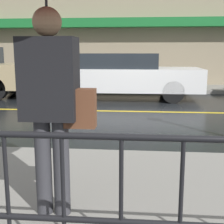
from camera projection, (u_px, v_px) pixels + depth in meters
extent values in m
plane|color=black|center=(130.00, 111.00, 7.68)|extent=(80.00, 80.00, 0.00)
cube|color=gray|center=(111.00, 202.00, 2.88)|extent=(28.00, 2.73, 0.13)
cube|color=gray|center=(134.00, 88.00, 12.11)|extent=(28.00, 2.06, 0.13)
cube|color=gold|center=(130.00, 111.00, 7.68)|extent=(25.20, 0.12, 0.01)
cube|color=gray|center=(136.00, 19.00, 12.76)|extent=(28.00, 0.30, 5.55)
cube|color=#196B2D|center=(136.00, 23.00, 12.37)|extent=(16.80, 0.55, 0.35)
cylinder|color=black|center=(91.00, 136.00, 1.62)|extent=(12.00, 0.04, 0.04)
cylinder|color=black|center=(92.00, 220.00, 1.71)|extent=(12.00, 0.04, 0.04)
cylinder|color=black|center=(8.00, 209.00, 1.74)|extent=(0.02, 0.02, 0.87)
cylinder|color=black|center=(64.00, 212.00, 1.71)|extent=(0.02, 0.02, 0.87)
cylinder|color=black|center=(121.00, 214.00, 1.69)|extent=(0.02, 0.02, 0.87)
cylinder|color=black|center=(180.00, 217.00, 1.66)|extent=(0.02, 0.02, 0.87)
cylinder|color=#333338|center=(44.00, 167.00, 2.50)|extent=(0.13, 0.13, 0.79)
cylinder|color=#333338|center=(62.00, 167.00, 2.49)|extent=(0.13, 0.13, 0.79)
cube|color=black|center=(49.00, 79.00, 2.36)|extent=(0.43, 0.26, 0.62)
sphere|color=tan|center=(47.00, 22.00, 2.29)|extent=(0.22, 0.22, 0.22)
cylinder|color=#262628|center=(47.00, 31.00, 2.30)|extent=(0.02, 0.02, 0.71)
cube|color=brown|center=(80.00, 108.00, 2.38)|extent=(0.24, 0.12, 0.30)
cylinder|color=black|center=(16.00, 84.00, 10.97)|extent=(0.69, 0.22, 0.69)
cube|color=silver|center=(123.00, 79.00, 9.82)|extent=(4.80, 1.94, 0.68)
cube|color=#1E2328|center=(117.00, 61.00, 9.74)|extent=(2.49, 1.79, 0.45)
cylinder|color=black|center=(168.00, 86.00, 10.59)|extent=(0.64, 0.22, 0.64)
cylinder|color=black|center=(173.00, 92.00, 8.90)|extent=(0.64, 0.22, 0.64)
cylinder|color=black|center=(82.00, 85.00, 10.86)|extent=(0.64, 0.22, 0.64)
cylinder|color=black|center=(71.00, 91.00, 9.17)|extent=(0.64, 0.22, 0.64)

